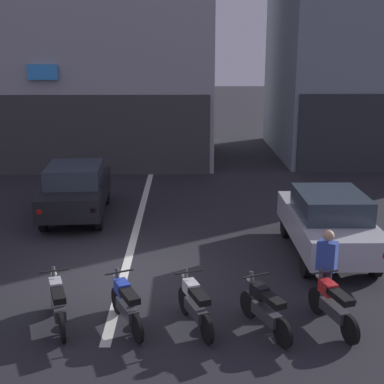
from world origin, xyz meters
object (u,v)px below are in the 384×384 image
object	(u,v)px
car_silver_parked_kerbside	(328,221)
motorcycle_red_row_rightmost	(333,304)
motorcycle_white_row_centre	(195,304)
motorcycle_blue_row_left_mid	(126,304)
car_black_crossing_near	(76,189)
motorcycle_silver_row_leftmost	(58,303)
motorcycle_black_row_right_mid	(265,308)
person_by_motorcycles	(326,270)

from	to	relation	value
car_silver_parked_kerbside	motorcycle_red_row_rightmost	xyz separation A→B (m)	(-0.80, -3.48, -0.43)
car_silver_parked_kerbside	motorcycle_white_row_centre	distance (m)	4.81
motorcycle_blue_row_left_mid	car_black_crossing_near	bearing A→B (deg)	108.51
motorcycle_blue_row_left_mid	motorcycle_white_row_centre	distance (m)	1.26
motorcycle_red_row_rightmost	motorcycle_silver_row_leftmost	bearing A→B (deg)	178.51
car_silver_parked_kerbside	motorcycle_blue_row_left_mid	distance (m)	5.74
car_silver_parked_kerbside	motorcycle_black_row_right_mid	distance (m)	4.17
car_silver_parked_kerbside	motorcycle_red_row_rightmost	distance (m)	3.60
motorcycle_black_row_right_mid	motorcycle_silver_row_leftmost	bearing A→B (deg)	176.28
motorcycle_red_row_rightmost	person_by_motorcycles	size ratio (longest dim) A/B	0.97
motorcycle_red_row_rightmost	person_by_motorcycles	xyz separation A→B (m)	(0.02, 0.64, 0.40)
person_by_motorcycles	motorcycle_white_row_centre	bearing A→B (deg)	-166.76
car_black_crossing_near	motorcycle_white_row_centre	bearing A→B (deg)	-62.32
person_by_motorcycles	motorcycle_silver_row_leftmost	bearing A→B (deg)	-174.27
car_silver_parked_kerbside	motorcycle_white_row_centre	size ratio (longest dim) A/B	2.58
motorcycle_white_row_centre	person_by_motorcycles	world-z (taller)	person_by_motorcycles
motorcycle_white_row_centre	motorcycle_silver_row_leftmost	bearing A→B (deg)	177.97
motorcycle_white_row_centre	car_silver_parked_kerbside	bearing A→B (deg)	45.94
car_black_crossing_near	motorcycle_red_row_rightmost	distance (m)	8.96
motorcycle_red_row_rightmost	person_by_motorcycles	bearing A→B (deg)	88.54
car_black_crossing_near	motorcycle_blue_row_left_mid	bearing A→B (deg)	-71.49
car_black_crossing_near	car_silver_parked_kerbside	world-z (taller)	same
motorcycle_silver_row_leftmost	motorcycle_blue_row_left_mid	bearing A→B (deg)	-2.76
motorcycle_silver_row_leftmost	motorcycle_blue_row_left_mid	xyz separation A→B (m)	(1.26, -0.06, 0.00)
car_black_crossing_near	car_silver_parked_kerbside	bearing A→B (deg)	-24.97
motorcycle_red_row_rightmost	motorcycle_white_row_centre	bearing A→B (deg)	179.05
car_black_crossing_near	motorcycle_silver_row_leftmost	xyz separation A→B (m)	(0.94, -6.52, -0.43)
car_silver_parked_kerbside	car_black_crossing_near	bearing A→B (deg)	155.03
motorcycle_silver_row_leftmost	motorcycle_black_row_right_mid	distance (m)	3.80
motorcycle_silver_row_leftmost	motorcycle_blue_row_left_mid	size ratio (longest dim) A/B	1.04
car_black_crossing_near	person_by_motorcycles	size ratio (longest dim) A/B	2.52
motorcycle_blue_row_left_mid	motorcycle_red_row_rightmost	size ratio (longest dim) A/B	0.95
car_silver_parked_kerbside	person_by_motorcycles	bearing A→B (deg)	-105.46
motorcycle_white_row_centre	person_by_motorcycles	distance (m)	2.64
motorcycle_black_row_right_mid	motorcycle_red_row_rightmost	size ratio (longest dim) A/B	0.96
motorcycle_white_row_centre	motorcycle_black_row_right_mid	world-z (taller)	same
car_silver_parked_kerbside	motorcycle_black_row_right_mid	size ratio (longest dim) A/B	2.65
motorcycle_silver_row_leftmost	motorcycle_white_row_centre	distance (m)	2.53
motorcycle_black_row_right_mid	car_black_crossing_near	bearing A→B (deg)	124.96
motorcycle_white_row_centre	motorcycle_black_row_right_mid	xyz separation A→B (m)	(1.26, -0.16, 0.00)
person_by_motorcycles	car_black_crossing_near	bearing A→B (deg)	135.01
car_silver_parked_kerbside	motorcycle_silver_row_leftmost	world-z (taller)	car_silver_parked_kerbside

